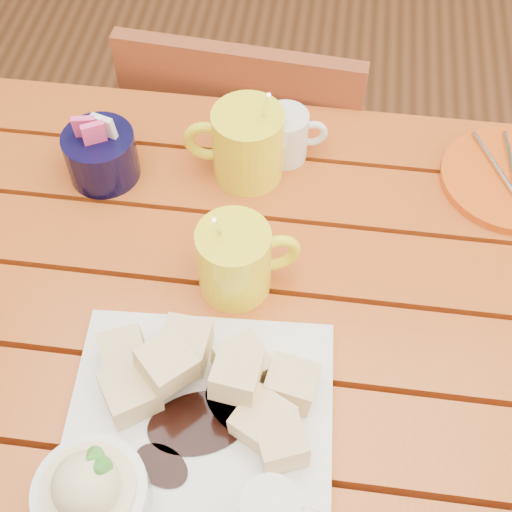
# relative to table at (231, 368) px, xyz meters

# --- Properties ---
(ground) EXTENTS (5.00, 5.00, 0.00)m
(ground) POSITION_rel_table_xyz_m (0.00, -0.00, -0.64)
(ground) COLOR #542E18
(ground) RESTS_ON ground
(table) EXTENTS (1.20, 0.79, 0.75)m
(table) POSITION_rel_table_xyz_m (0.00, 0.00, 0.00)
(table) COLOR #A53715
(table) RESTS_ON ground
(dessert_plate) EXTENTS (0.30, 0.30, 0.12)m
(dessert_plate) POSITION_rel_table_xyz_m (-0.03, -0.16, 0.14)
(dessert_plate) COLOR white
(dessert_plate) RESTS_ON table
(coffee_mug_left) EXTENTS (0.14, 0.10, 0.16)m
(coffee_mug_left) POSITION_rel_table_xyz_m (-0.01, 0.25, 0.16)
(coffee_mug_left) COLOR #FFF320
(coffee_mug_left) RESTS_ON table
(coffee_mug_right) EXTENTS (0.12, 0.09, 0.15)m
(coffee_mug_right) POSITION_rel_table_xyz_m (0.00, 0.06, 0.16)
(coffee_mug_right) COLOR #FFF320
(coffee_mug_right) RESTS_ON table
(cream_pitcher) EXTENTS (0.09, 0.08, 0.08)m
(cream_pitcher) POSITION_rel_table_xyz_m (0.04, 0.29, 0.15)
(cream_pitcher) COLOR white
(cream_pitcher) RESTS_ON table
(sugar_caddy) EXTENTS (0.10, 0.10, 0.11)m
(sugar_caddy) POSITION_rel_table_xyz_m (-0.21, 0.22, 0.15)
(sugar_caddy) COLOR black
(sugar_caddy) RESTS_ON table
(orange_saucer) EXTENTS (0.19, 0.19, 0.02)m
(orange_saucer) POSITION_rel_table_xyz_m (0.35, 0.28, 0.11)
(orange_saucer) COLOR #DD5513
(orange_saucer) RESTS_ON table
(chair_far) EXTENTS (0.42, 0.42, 0.82)m
(chair_far) POSITION_rel_table_xyz_m (-0.04, 0.52, -0.18)
(chair_far) COLOR brown
(chair_far) RESTS_ON ground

